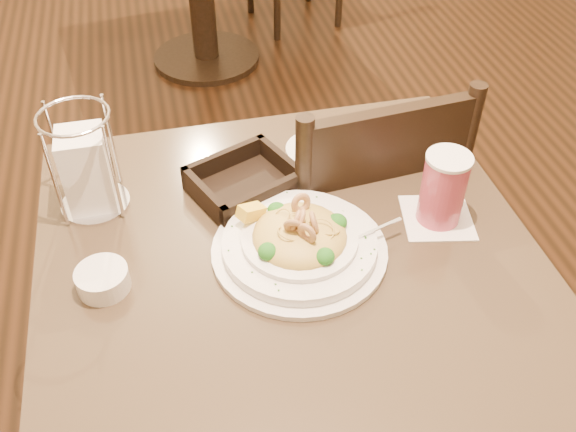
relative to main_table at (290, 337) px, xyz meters
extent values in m
cylinder|color=black|center=(0.00, 0.00, -0.14)|extent=(0.12, 0.12, 0.69)
cube|color=#4F3F2C|center=(0.00, 0.00, 0.22)|extent=(0.90, 0.90, 0.03)
cylinder|color=black|center=(0.07, 2.12, -0.50)|extent=(0.52, 0.52, 0.03)
cube|color=black|center=(0.23, 0.36, -0.06)|extent=(0.46, 0.46, 0.04)
cylinder|color=black|center=(0.39, 0.56, -0.30)|extent=(0.04, 0.04, 0.43)
cylinder|color=black|center=(0.03, 0.52, -0.30)|extent=(0.04, 0.04, 0.43)
cylinder|color=black|center=(0.42, 0.20, -0.30)|extent=(0.04, 0.04, 0.43)
cylinder|color=black|center=(0.07, 0.17, -0.30)|extent=(0.04, 0.04, 0.43)
cylinder|color=black|center=(0.42, 0.20, 0.19)|extent=(0.04, 0.04, 0.46)
cylinder|color=black|center=(0.07, 0.17, 0.19)|extent=(0.04, 0.04, 0.46)
cube|color=black|center=(0.25, 0.18, 0.29)|extent=(0.36, 0.06, 0.22)
cylinder|color=white|center=(0.02, 0.00, 0.24)|extent=(0.32, 0.32, 0.01)
cylinder|color=white|center=(0.02, 0.00, 0.26)|extent=(0.28, 0.28, 0.02)
cylinder|color=white|center=(0.02, 0.00, 0.27)|extent=(0.21, 0.21, 0.01)
ellipsoid|color=gold|center=(0.02, 0.00, 0.28)|extent=(0.17, 0.17, 0.06)
cube|color=yellow|center=(-0.06, 0.07, 0.30)|extent=(0.06, 0.05, 0.04)
cube|color=silver|center=(0.15, -0.01, 0.27)|extent=(0.12, 0.04, 0.01)
cube|color=silver|center=(0.09, -0.01, 0.28)|extent=(0.03, 0.03, 0.00)
torus|color=gold|center=(0.05, 0.03, 0.30)|extent=(0.04, 0.04, 0.01)
torus|color=gold|center=(0.01, 0.01, 0.30)|extent=(0.04, 0.03, 0.03)
torus|color=gold|center=(0.05, 0.00, 0.29)|extent=(0.05, 0.05, 0.02)
torus|color=gold|center=(0.02, 0.00, 0.30)|extent=(0.05, 0.05, 0.01)
torus|color=gold|center=(0.07, 0.04, 0.29)|extent=(0.04, 0.04, 0.02)
torus|color=gold|center=(0.04, 0.00, 0.29)|extent=(0.03, 0.03, 0.02)
torus|color=gold|center=(0.01, 0.01, 0.29)|extent=(0.04, 0.04, 0.01)
torus|color=gold|center=(0.01, 0.02, 0.31)|extent=(0.03, 0.03, 0.02)
torus|color=gold|center=(0.00, 0.00, 0.29)|extent=(0.04, 0.05, 0.03)
torus|color=gold|center=(0.02, 0.00, 0.29)|extent=(0.03, 0.03, 0.02)
torus|color=gold|center=(-0.02, 0.05, 0.29)|extent=(0.04, 0.04, 0.01)
torus|color=gold|center=(-0.01, -0.01, 0.31)|extent=(0.05, 0.05, 0.02)
torus|color=gold|center=(0.03, -0.02, 0.29)|extent=(0.05, 0.04, 0.03)
torus|color=gold|center=(-0.01, 0.03, 0.30)|extent=(0.04, 0.06, 0.04)
torus|color=gold|center=(0.07, -0.01, 0.30)|extent=(0.05, 0.05, 0.02)
torus|color=gold|center=(0.05, -0.04, 0.29)|extent=(0.03, 0.03, 0.01)
torus|color=gold|center=(0.05, 0.00, 0.29)|extent=(0.04, 0.04, 0.01)
torus|color=gold|center=(0.05, -0.02, 0.31)|extent=(0.06, 0.06, 0.03)
torus|color=gold|center=(0.05, 0.01, 0.29)|extent=(0.05, 0.05, 0.03)
torus|color=gold|center=(0.02, 0.00, 0.30)|extent=(0.04, 0.04, 0.02)
torus|color=tan|center=(0.02, -0.03, 0.32)|extent=(0.04, 0.04, 0.04)
torus|color=tan|center=(0.02, 0.00, 0.32)|extent=(0.04, 0.04, 0.04)
torus|color=tan|center=(0.04, -0.01, 0.32)|extent=(0.03, 0.04, 0.04)
torus|color=tan|center=(0.03, 0.05, 0.32)|extent=(0.04, 0.03, 0.04)
torus|color=tan|center=(0.01, 0.00, 0.32)|extent=(0.04, 0.04, 0.04)
torus|color=tan|center=(0.00, -0.01, 0.32)|extent=(0.04, 0.04, 0.04)
ellipsoid|color=#165313|center=(0.09, 0.01, 0.29)|extent=(0.04, 0.04, 0.03)
ellipsoid|color=#165313|center=(-0.01, 0.07, 0.29)|extent=(0.03, 0.03, 0.03)
ellipsoid|color=#165313|center=(-0.05, -0.03, 0.29)|extent=(0.04, 0.04, 0.03)
ellipsoid|color=#165313|center=(0.04, -0.06, 0.29)|extent=(0.04, 0.04, 0.03)
cube|color=#266619|center=(0.13, -0.06, 0.27)|extent=(0.00, 0.00, 0.00)
cube|color=#266619|center=(-0.05, -0.09, 0.27)|extent=(0.00, 0.00, 0.00)
cube|color=#266619|center=(0.12, 0.02, 0.27)|extent=(0.00, 0.00, 0.00)
cube|color=#266619|center=(-0.08, -0.05, 0.27)|extent=(0.00, 0.00, 0.00)
cube|color=#266619|center=(0.08, 0.09, 0.27)|extent=(0.00, 0.00, 0.00)
cube|color=#266619|center=(0.02, 0.14, 0.27)|extent=(0.00, 0.00, 0.00)
cube|color=#266619|center=(-0.09, 0.07, 0.27)|extent=(0.00, 0.00, 0.00)
cube|color=#266619|center=(0.13, -0.02, 0.27)|extent=(0.00, 0.00, 0.00)
cube|color=#266619|center=(-0.11, 0.01, 0.27)|extent=(0.00, 0.00, 0.00)
cube|color=#266619|center=(-0.04, -0.10, 0.27)|extent=(0.00, 0.00, 0.00)
cube|color=#266619|center=(0.08, 0.11, 0.27)|extent=(0.00, 0.00, 0.00)
cube|color=#266619|center=(0.13, -0.02, 0.27)|extent=(0.00, 0.00, 0.00)
cube|color=#266619|center=(0.11, 0.06, 0.27)|extent=(0.00, 0.00, 0.00)
cube|color=#266619|center=(0.11, -0.06, 0.27)|extent=(0.00, 0.00, 0.00)
cube|color=#266619|center=(0.14, -0.05, 0.27)|extent=(0.00, 0.00, 0.00)
cube|color=#266619|center=(0.12, -0.01, 0.27)|extent=(0.00, 0.00, 0.00)
cube|color=#266619|center=(0.10, -0.09, 0.27)|extent=(0.00, 0.00, 0.00)
cube|color=white|center=(0.30, 0.03, 0.24)|extent=(0.15, 0.15, 0.00)
cylinder|color=#B84159|center=(0.30, 0.03, 0.31)|extent=(0.08, 0.08, 0.14)
cylinder|color=white|center=(0.30, 0.03, 0.38)|extent=(0.08, 0.08, 0.01)
cube|color=black|center=(-0.05, 0.20, 0.24)|extent=(0.24, 0.22, 0.01)
cube|color=black|center=(0.03, 0.23, 0.27)|extent=(0.08, 0.15, 0.04)
cube|color=black|center=(-0.13, 0.16, 0.27)|extent=(0.08, 0.15, 0.04)
cube|color=black|center=(-0.08, 0.27, 0.27)|extent=(0.18, 0.09, 0.04)
cube|color=black|center=(-0.02, 0.13, 0.27)|extent=(0.18, 0.09, 0.04)
cylinder|color=silver|center=(-0.34, 0.22, 0.24)|extent=(0.13, 0.13, 0.01)
torus|color=silver|center=(-0.34, 0.22, 0.44)|extent=(0.13, 0.13, 0.01)
cube|color=white|center=(-0.34, 0.22, 0.32)|extent=(0.09, 0.09, 0.16)
cylinder|color=silver|center=(-0.39, 0.17, 0.35)|extent=(0.01, 0.01, 0.21)
cylinder|color=silver|center=(-0.29, 0.17, 0.35)|extent=(0.01, 0.01, 0.21)
cylinder|color=silver|center=(-0.39, 0.28, 0.35)|extent=(0.01, 0.01, 0.21)
cylinder|color=silver|center=(-0.29, 0.28, 0.35)|extent=(0.01, 0.01, 0.21)
cylinder|color=white|center=(0.13, 0.29, 0.24)|extent=(0.18, 0.18, 0.01)
cylinder|color=white|center=(-0.33, 0.00, 0.26)|extent=(0.11, 0.11, 0.04)
camera|label=1|loc=(-0.19, -0.78, 1.07)|focal=40.00mm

